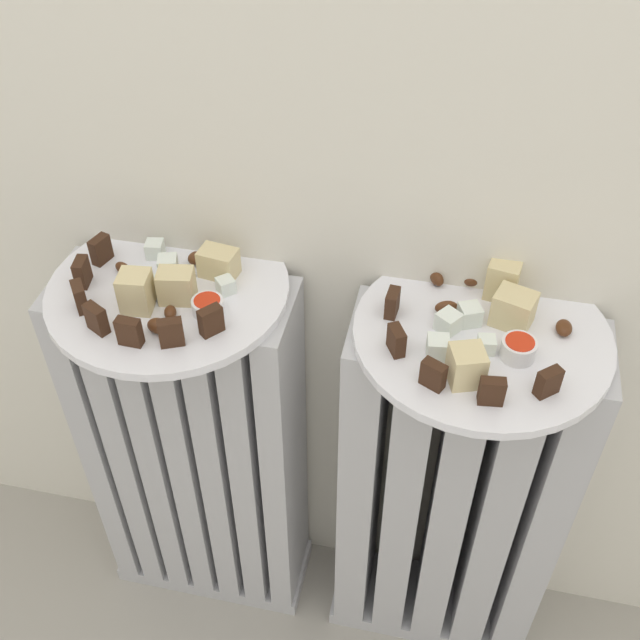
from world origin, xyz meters
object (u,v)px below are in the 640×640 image
object	(u,v)px
plate_right	(482,335)
jam_bowl_left	(208,305)
jam_bowl_right	(519,348)
radiator_right	(449,501)
plate_left	(168,290)
radiator_left	(198,456)
fork	(170,288)

from	to	relation	value
plate_right	jam_bowl_left	bearing A→B (deg)	-173.90
jam_bowl_left	jam_bowl_right	xyz separation A→B (m)	(0.37, 0.00, 0.00)
plate_right	radiator_right	bearing A→B (deg)	116.57
plate_left	plate_right	bearing A→B (deg)	0.00
radiator_left	jam_bowl_left	world-z (taller)	jam_bowl_left
jam_bowl_left	plate_right	bearing A→B (deg)	6.10
plate_left	radiator_left	bearing A→B (deg)	180.00
plate_right	fork	bearing A→B (deg)	-179.26
radiator_right	plate_left	xyz separation A→B (m)	(-0.39, -0.00, 0.34)
radiator_right	jam_bowl_left	bearing A→B (deg)	-173.90
plate_left	plate_right	distance (m)	0.39
radiator_left	plate_left	distance (m)	0.34
plate_left	jam_bowl_right	bearing A→B (deg)	-4.42
radiator_right	jam_bowl_left	world-z (taller)	jam_bowl_left
radiator_left	plate_left	world-z (taller)	plate_left
radiator_left	jam_bowl_right	xyz separation A→B (m)	(0.43, -0.03, 0.36)
plate_left	plate_right	world-z (taller)	same
radiator_right	jam_bowl_right	world-z (taller)	jam_bowl_right
radiator_right	plate_left	size ratio (longest dim) A/B	2.17
fork	plate_left	bearing A→B (deg)	137.55
radiator_right	fork	distance (m)	0.52
plate_right	fork	size ratio (longest dim) A/B	3.11
radiator_left	fork	xyz separation A→B (m)	(0.01, -0.01, 0.35)
plate_left	radiator_right	bearing A→B (deg)	0.00
radiator_left	jam_bowl_right	world-z (taller)	jam_bowl_right
fork	radiator_left	bearing A→B (deg)	137.55
fork	jam_bowl_left	bearing A→B (deg)	-26.63
plate_right	jam_bowl_left	distance (m)	0.33
radiator_right	jam_bowl_right	distance (m)	0.37
radiator_right	plate_right	bearing A→B (deg)	-63.43
radiator_left	jam_bowl_right	distance (m)	0.57
plate_right	jam_bowl_right	distance (m)	0.06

